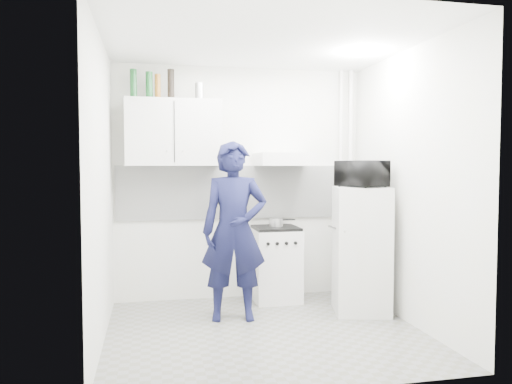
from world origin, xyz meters
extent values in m
plane|color=slate|center=(0.00, 0.00, 0.00)|extent=(2.80, 2.80, 0.00)
plane|color=white|center=(0.00, 0.00, 2.60)|extent=(2.80, 2.80, 0.00)
plane|color=silver|center=(0.00, 1.25, 1.30)|extent=(2.80, 0.00, 2.80)
plane|color=silver|center=(-1.40, 0.00, 1.30)|extent=(0.00, 2.60, 2.60)
plane|color=silver|center=(1.40, 0.00, 1.30)|extent=(0.00, 2.60, 2.60)
imported|color=black|center=(-0.21, 0.43, 0.87)|extent=(0.68, 0.49, 1.74)
cube|color=silver|center=(0.36, 1.00, 0.40)|extent=(0.50, 0.50, 0.80)
cube|color=silver|center=(1.10, 0.39, 0.64)|extent=(0.64, 0.64, 1.28)
cube|color=black|center=(0.36, 1.00, 0.81)|extent=(0.48, 0.48, 0.03)
cylinder|color=silver|center=(0.37, 1.05, 0.87)|extent=(0.15, 0.15, 0.09)
imported|color=black|center=(1.10, 0.39, 1.42)|extent=(0.57, 0.47, 0.27)
cylinder|color=#144C1E|center=(-1.16, 1.07, 2.35)|extent=(0.07, 0.07, 0.30)
cylinder|color=#144C1E|center=(-1.00, 1.07, 2.34)|extent=(0.07, 0.07, 0.28)
cylinder|color=brown|center=(-0.91, 1.07, 2.33)|extent=(0.06, 0.06, 0.26)
cylinder|color=black|center=(-0.77, 1.07, 2.36)|extent=(0.07, 0.07, 0.32)
cylinder|color=silver|center=(-0.47, 1.07, 2.29)|extent=(0.10, 0.10, 0.18)
cube|color=silver|center=(-0.75, 1.07, 1.85)|extent=(1.00, 0.35, 0.70)
cube|color=silver|center=(0.45, 1.00, 1.57)|extent=(0.60, 0.50, 0.14)
cube|color=white|center=(0.00, 1.24, 1.20)|extent=(2.74, 0.03, 0.60)
cylinder|color=silver|center=(1.30, 1.17, 1.30)|extent=(0.05, 0.05, 2.60)
cylinder|color=silver|center=(1.18, 1.17, 1.30)|extent=(0.04, 0.04, 2.60)
cylinder|color=white|center=(1.00, 0.20, 2.57)|extent=(0.10, 0.10, 0.02)
camera|label=1|loc=(-1.00, -4.32, 1.50)|focal=35.00mm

